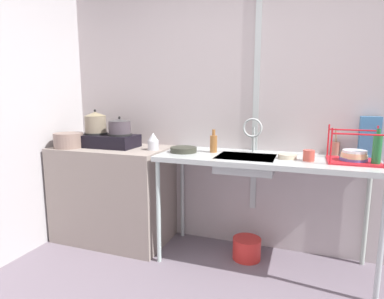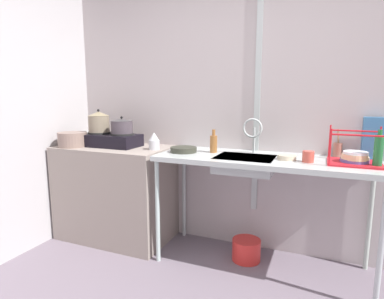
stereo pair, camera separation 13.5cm
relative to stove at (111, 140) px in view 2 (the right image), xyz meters
name	(u,v)px [view 2 (the right image)]	position (x,y,z in m)	size (l,w,h in m)	color
wall_back	(276,115)	(1.50, 0.36, 0.25)	(4.87, 0.10, 2.47)	#B7ACAC
wall_metal_strip	(257,101)	(1.35, 0.30, 0.37)	(0.05, 0.01, 1.97)	#B1BAB9
counter_concrete	(116,192)	(0.04, 0.00, -0.52)	(1.08, 0.62, 0.92)	gray
counter_sink	(263,165)	(1.47, 0.00, -0.13)	(1.71, 0.62, 0.92)	#B1BAB9
stove	(111,140)	(0.00, 0.00, 0.00)	(0.56, 0.30, 0.13)	black
pot_on_left_burner	(99,122)	(-0.13, 0.00, 0.17)	(0.20, 0.20, 0.22)	#7E715C
pot_on_right_burner	(122,126)	(0.13, 0.00, 0.14)	(0.21, 0.21, 0.16)	#423A40
pot_beside_stove	(73,139)	(-0.33, -0.16, 0.01)	(0.27, 0.27, 0.14)	#836B60
percolator	(154,141)	(0.48, -0.01, 0.01)	(0.10, 0.10, 0.16)	#B8BBC1
sink_basin	(245,164)	(1.33, -0.04, -0.12)	(0.46, 0.37, 0.12)	#B1BAB9
faucet	(253,130)	(1.36, 0.12, 0.14)	(0.16, 0.09, 0.30)	#B1BAB9
frying_pan	(184,150)	(0.79, -0.02, -0.04)	(0.23, 0.23, 0.04)	#313329
dish_rack	(355,158)	(2.12, 0.01, -0.02)	(0.36, 0.32, 0.26)	red
cup_by_rack	(308,157)	(1.81, -0.06, -0.02)	(0.08, 0.08, 0.08)	#BD493C
small_bowl_on_drainboard	(287,157)	(1.65, -0.02, -0.05)	(0.14, 0.14, 0.04)	beige
bottle_by_sink	(214,143)	(1.03, 0.06, 0.02)	(0.06, 0.06, 0.20)	#985E2F
bottle_by_rack	(378,151)	(2.25, -0.06, 0.05)	(0.06, 0.06, 0.26)	#246C36
cereal_box	(373,138)	(2.25, 0.25, 0.10)	(0.15, 0.07, 0.32)	teal
utensil_jar	(338,150)	(2.01, 0.26, -0.01)	(0.07, 0.07, 0.22)	#9C6553
bucket_on_floor	(246,250)	(1.35, 0.03, -0.89)	(0.24, 0.24, 0.18)	red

